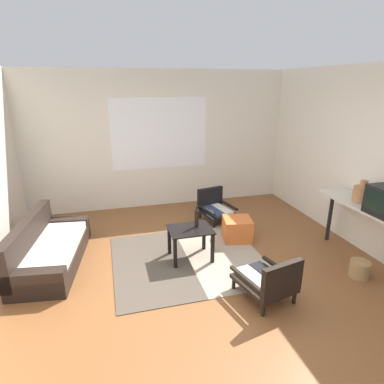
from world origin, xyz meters
name	(u,v)px	position (x,y,z in m)	size (l,w,h in m)	color
ground_plane	(204,285)	(0.00, 0.00, 0.00)	(7.80, 7.80, 0.00)	brown
far_wall_with_window	(159,140)	(0.00, 3.06, 1.35)	(5.60, 0.13, 2.70)	silver
side_wall_right	(377,163)	(2.66, 0.30, 1.35)	(0.12, 6.60, 2.70)	silver
area_rug	(188,259)	(-0.03, 0.67, 0.01)	(2.13, 1.93, 0.01)	#4C4238
couch	(48,250)	(-1.94, 1.07, 0.21)	(0.94, 1.80, 0.67)	black
coffee_table	(190,235)	(0.01, 0.69, 0.37)	(0.62, 0.48, 0.47)	black
armchair_by_window	(215,207)	(0.82, 1.95, 0.25)	(0.64, 0.69, 0.57)	black
armchair_striped_foreground	(269,280)	(0.63, -0.46, 0.26)	(0.67, 0.74, 0.58)	black
ottoman_orange	(237,229)	(0.90, 1.07, 0.18)	(0.44, 0.44, 0.36)	#D1662D
console_shelf	(378,216)	(2.32, -0.20, 0.77)	(0.47, 1.88, 0.86)	beige
clay_vase	(362,194)	(2.32, 0.12, 0.97)	(0.24, 0.24, 0.31)	#A87047
glass_bottle	(197,218)	(0.11, 0.74, 0.60)	(0.06, 0.06, 0.32)	black
wicker_basket	(359,269)	(2.02, -0.35, 0.11)	(0.25, 0.25, 0.23)	#9E7A4C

